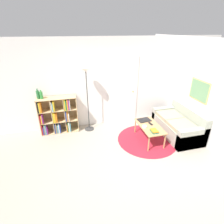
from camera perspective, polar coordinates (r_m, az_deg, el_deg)
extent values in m
plane|color=gray|center=(3.98, 5.44, -18.78)|extent=(14.00, 14.00, 0.00)
cube|color=silver|center=(5.26, -2.28, 9.27)|extent=(7.49, 0.05, 2.60)
cube|color=white|center=(5.44, 3.54, 6.93)|extent=(0.94, 0.02, 2.08)
sphere|color=tan|center=(5.54, 6.86, 6.68)|extent=(0.04, 0.04, 0.04)
cube|color=silver|center=(5.24, 25.94, 6.63)|extent=(0.05, 5.26, 2.60)
cube|color=tan|center=(5.11, 26.64, 6.30)|extent=(0.02, 0.69, 0.55)
cube|color=#669366|center=(5.11, 26.54, 6.30)|extent=(0.01, 0.63, 0.49)
cylinder|color=maroon|center=(4.98, 11.29, -8.82)|extent=(1.61, 1.61, 0.01)
cube|color=tan|center=(5.31, -22.63, -1.51)|extent=(0.02, 0.34, 1.07)
cube|color=tan|center=(5.23, -11.36, -0.32)|extent=(0.02, 0.34, 1.07)
cube|color=tan|center=(5.04, -17.79, 4.44)|extent=(1.06, 0.34, 0.02)
cube|color=tan|center=(5.49, -16.34, -5.84)|extent=(1.06, 0.34, 0.02)
cube|color=tan|center=(5.39, -17.00, -0.18)|extent=(1.06, 0.02, 1.07)
cube|color=tan|center=(5.26, -18.88, -1.12)|extent=(0.02, 0.32, 1.03)
cube|color=tan|center=(5.24, -15.18, -0.72)|extent=(0.02, 0.32, 1.03)
cube|color=tan|center=(5.32, -16.80, -2.58)|extent=(1.03, 0.32, 0.02)
cube|color=tan|center=(5.17, -17.28, 0.79)|extent=(1.03, 0.32, 0.02)
cube|color=#B21E23|center=(5.41, -21.73, -5.23)|extent=(0.03, 0.19, 0.31)
cube|color=navy|center=(5.42, -21.32, -5.45)|extent=(0.03, 0.21, 0.24)
cube|color=olive|center=(5.43, -21.07, -4.98)|extent=(0.02, 0.27, 0.30)
cube|color=teal|center=(5.42, -20.77, -5.03)|extent=(0.03, 0.25, 0.30)
cube|color=#7F287A|center=(5.43, -20.37, -5.26)|extent=(0.03, 0.24, 0.24)
cube|color=navy|center=(5.37, -18.05, -4.95)|extent=(0.02, 0.20, 0.29)
cube|color=olive|center=(5.39, -17.73, -4.78)|extent=(0.03, 0.25, 0.28)
cube|color=teal|center=(5.39, -17.29, -4.99)|extent=(0.03, 0.23, 0.24)
cube|color=silver|center=(5.37, -16.93, -4.89)|extent=(0.03, 0.21, 0.27)
cube|color=navy|center=(5.40, -16.59, -4.75)|extent=(0.03, 0.27, 0.26)
cube|color=orange|center=(5.37, -14.38, -4.75)|extent=(0.02, 0.22, 0.24)
cube|color=#196B38|center=(5.34, -14.14, -4.59)|extent=(0.02, 0.19, 0.28)
cube|color=silver|center=(5.35, -13.86, -4.49)|extent=(0.03, 0.20, 0.29)
cube|color=teal|center=(5.36, -13.47, -4.53)|extent=(0.03, 0.22, 0.26)
cube|color=#B21E23|center=(5.28, -22.28, -2.04)|extent=(0.03, 0.24, 0.25)
cube|color=gold|center=(5.27, -21.96, -2.05)|extent=(0.02, 0.22, 0.25)
cube|color=#7F287A|center=(5.25, -21.71, -1.97)|extent=(0.02, 0.19, 0.28)
cube|color=gold|center=(5.21, -18.53, -1.52)|extent=(0.03, 0.21, 0.29)
cube|color=gold|center=(5.22, -18.20, -1.48)|extent=(0.02, 0.23, 0.29)
cube|color=orange|center=(5.20, -17.94, -1.61)|extent=(0.02, 0.19, 0.28)
cube|color=orange|center=(5.21, -17.62, -1.60)|extent=(0.03, 0.21, 0.26)
cube|color=navy|center=(5.21, -14.82, -1.00)|extent=(0.02, 0.26, 0.30)
cube|color=olive|center=(5.22, -14.55, -1.09)|extent=(0.02, 0.27, 0.27)
cube|color=orange|center=(5.18, -14.33, -1.10)|extent=(0.02, 0.19, 0.30)
cube|color=silver|center=(5.22, -13.98, -1.26)|extent=(0.03, 0.25, 0.23)
cube|color=black|center=(5.12, -22.98, 1.58)|extent=(0.02, 0.22, 0.30)
cube|color=gold|center=(5.12, -22.60, 1.55)|extent=(0.03, 0.23, 0.29)
cube|color=orange|center=(5.12, -22.23, 1.51)|extent=(0.03, 0.22, 0.27)
cube|color=silver|center=(5.07, -19.11, 1.82)|extent=(0.02, 0.20, 0.28)
cube|color=teal|center=(5.10, -18.79, 1.72)|extent=(0.02, 0.24, 0.23)
cube|color=gold|center=(5.08, -18.50, 2.03)|extent=(0.03, 0.24, 0.29)
cube|color=gold|center=(5.06, -15.21, 2.51)|extent=(0.03, 0.24, 0.31)
cube|color=#196B38|center=(5.07, -14.82, 2.45)|extent=(0.03, 0.26, 0.28)
cube|color=orange|center=(5.07, -14.42, 2.59)|extent=(0.03, 0.26, 0.30)
cube|color=#7F287A|center=(5.05, -14.05, 2.54)|extent=(0.03, 0.21, 0.30)
cube|color=silver|center=(5.07, -13.70, 2.60)|extent=(0.02, 0.26, 0.28)
cylinder|color=#333333|center=(5.41, -7.36, -5.46)|extent=(0.28, 0.28, 0.01)
cylinder|color=#333333|center=(5.00, -7.95, 3.61)|extent=(0.02, 0.02, 1.75)
cone|color=white|center=(4.75, -8.60, 13.48)|extent=(0.27, 0.27, 0.10)
cube|color=gray|center=(5.35, 20.30, -4.84)|extent=(0.82, 1.51, 0.42)
cube|color=gray|center=(5.45, 23.48, -2.63)|extent=(0.16, 1.51, 0.79)
cube|color=gray|center=(4.87, 24.72, -7.93)|extent=(0.82, 0.16, 0.56)
cube|color=gray|center=(5.82, 16.83, -1.04)|extent=(0.82, 0.16, 0.56)
cube|color=tan|center=(4.98, 21.81, -4.06)|extent=(0.62, 0.58, 0.10)
cube|color=tan|center=(5.41, 18.31, -1.09)|extent=(0.62, 0.58, 0.10)
cube|color=#AD7F51|center=(4.76, 12.23, -4.50)|extent=(0.52, 0.98, 0.02)
cylinder|color=#AD7F51|center=(4.46, 11.89, -10.15)|extent=(0.04, 0.04, 0.42)
cylinder|color=#AD7F51|center=(5.14, 7.65, -4.57)|extent=(0.04, 0.04, 0.42)
cylinder|color=#AD7F51|center=(4.65, 16.83, -9.16)|extent=(0.04, 0.04, 0.42)
cylinder|color=#AD7F51|center=(5.31, 12.06, -3.93)|extent=(0.04, 0.04, 0.42)
cube|color=black|center=(4.99, 10.47, -2.58)|extent=(0.37, 0.29, 0.02)
cylinder|color=silver|center=(4.63, 10.59, -4.72)|extent=(0.12, 0.12, 0.05)
cube|color=teal|center=(4.49, 13.59, -6.33)|extent=(0.14, 0.20, 0.02)
cube|color=#196B38|center=(4.47, 13.55, -6.12)|extent=(0.14, 0.20, 0.02)
cube|color=orange|center=(4.46, 13.66, -5.87)|extent=(0.14, 0.20, 0.03)
cube|color=black|center=(4.84, 12.47, -3.74)|extent=(0.07, 0.16, 0.02)
cylinder|color=#236633|center=(5.08, -23.03, 5.21)|extent=(0.08, 0.08, 0.22)
cylinder|color=#236633|center=(5.04, -23.30, 6.68)|extent=(0.03, 0.03, 0.06)
cylinder|color=#2D8438|center=(5.05, -22.10, 5.07)|extent=(0.08, 0.08, 0.19)
cylinder|color=#2D8438|center=(5.01, -22.33, 6.36)|extent=(0.03, 0.03, 0.05)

